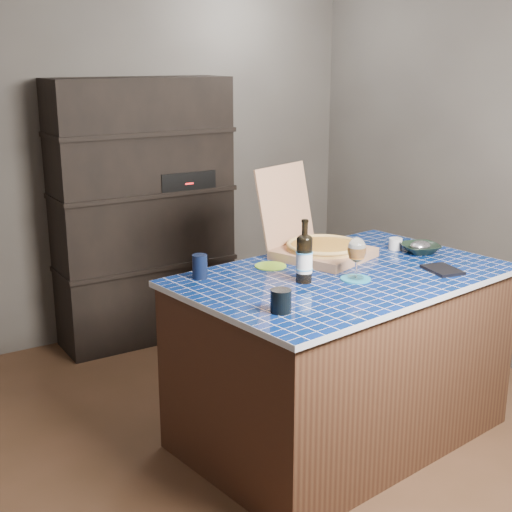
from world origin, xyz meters
TOP-DOWN VIEW (x-y plane):
  - room at (0.00, 0.00)m, footprint 3.50×3.50m
  - shelving_unit at (0.00, 1.53)m, footprint 1.20×0.41m
  - kitchen_island at (0.30, -0.27)m, footprint 1.75×1.24m
  - pizza_box at (0.37, 0.03)m, footprint 0.58×0.64m
  - mead_bottle at (0.04, -0.28)m, footprint 0.08×0.08m
  - teal_trivet at (0.28, -0.38)m, footprint 0.15×0.15m
  - wine_glass at (0.28, -0.38)m, footprint 0.09×0.09m
  - tumbler at (-0.28, -0.56)m, footprint 0.09×0.09m
  - dvd_case at (0.73, -0.51)m, footprint 0.17×0.22m
  - bowl at (0.89, -0.20)m, footprint 0.26×0.26m
  - foil_contents at (0.89, -0.20)m, footprint 0.12×0.10m
  - white_jar at (0.82, -0.07)m, footprint 0.07×0.07m
  - navy_cup at (-0.35, 0.04)m, footprint 0.07×0.07m
  - green_trivet at (0.05, 0.02)m, footprint 0.16×0.16m

SIDE VIEW (x-z plane):
  - kitchen_island at x=0.30m, z-range 0.00..0.89m
  - green_trivet at x=0.05m, z-range 0.89..0.90m
  - teal_trivet at x=0.28m, z-range 0.89..0.90m
  - dvd_case at x=0.73m, z-range 0.89..0.91m
  - shelving_unit at x=0.00m, z-range 0.00..1.80m
  - bowl at x=0.89m, z-range 0.89..0.94m
  - white_jar at x=0.82m, z-range 0.89..0.96m
  - foil_contents at x=0.89m, z-range 0.90..0.96m
  - tumbler at x=-0.28m, z-range 0.89..0.99m
  - navy_cup at x=-0.35m, z-range 0.89..1.01m
  - pizza_box at x=0.37m, z-range 0.72..1.19m
  - mead_bottle at x=0.04m, z-range 0.86..1.17m
  - wine_glass at x=0.28m, z-range 0.94..1.14m
  - room at x=0.00m, z-range -0.50..3.00m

